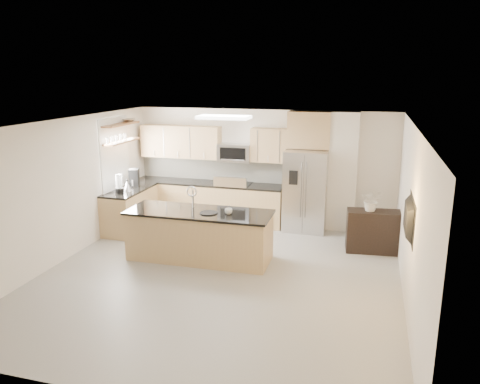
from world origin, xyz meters
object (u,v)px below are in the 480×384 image
(coffee_maker, at_px, (134,178))
(platter, at_px, (209,213))
(microwave, at_px, (235,153))
(cup, at_px, (229,211))
(range, at_px, (234,203))
(television, at_px, (405,218))
(kettle, at_px, (127,186))
(blender, at_px, (119,185))
(flower_vase, at_px, (372,195))
(bowl, at_px, (129,120))
(island, at_px, (200,235))
(credenza, at_px, (374,231))
(refrigerator, at_px, (306,191))

(coffee_maker, bearing_deg, platter, -33.99)
(microwave, height_order, cup, microwave)
(range, distance_m, television, 4.78)
(cup, relative_size, kettle, 0.53)
(blender, height_order, flower_vase, flower_vase)
(microwave, height_order, bowl, bowl)
(island, bearing_deg, platter, -21.56)
(credenza, height_order, platter, platter)
(credenza, height_order, television, television)
(credenza, relative_size, coffee_maker, 2.63)
(bowl, bearing_deg, flower_vase, -4.77)
(microwave, bearing_deg, platter, -84.95)
(range, distance_m, kettle, 2.43)
(microwave, bearing_deg, bowl, -162.26)
(bowl, bearing_deg, microwave, 17.74)
(blender, height_order, bowl, bowl)
(credenza, bearing_deg, platter, -161.54)
(cup, bearing_deg, credenza, 26.61)
(island, distance_m, flower_vase, 3.35)
(blender, distance_m, coffee_maker, 0.69)
(credenza, xyz_separation_m, platter, (-2.91, -1.33, 0.52))
(flower_vase, xyz_separation_m, television, (0.46, -2.08, 0.21))
(refrigerator, height_order, bowl, bowl)
(microwave, height_order, credenza, microwave)
(platter, bearing_deg, flower_vase, 24.82)
(refrigerator, height_order, flower_vase, refrigerator)
(coffee_maker, relative_size, television, 0.36)
(microwave, bearing_deg, range, -90.00)
(microwave, height_order, platter, microwave)
(microwave, relative_size, blender, 1.83)
(island, relative_size, kettle, 10.53)
(cup, bearing_deg, television, -15.71)
(blender, xyz_separation_m, television, (5.58, -1.65, 0.25))
(credenza, height_order, coffee_maker, coffee_maker)
(kettle, bearing_deg, refrigerator, 17.81)
(credenza, relative_size, platter, 3.21)
(blender, bearing_deg, kettle, 78.41)
(flower_vase, bearing_deg, microwave, 159.15)
(credenza, xyz_separation_m, cup, (-2.55, -1.28, 0.57))
(cup, height_order, coffee_maker, coffee_maker)
(island, bearing_deg, coffee_maker, 144.19)
(credenza, xyz_separation_m, coffee_maker, (-5.22, 0.23, 0.69))
(platter, height_order, kettle, kettle)
(platter, distance_m, bowl, 3.35)
(refrigerator, distance_m, cup, 2.50)
(credenza, height_order, flower_vase, flower_vase)
(cup, relative_size, blender, 0.33)
(refrigerator, distance_m, platter, 2.72)
(kettle, height_order, bowl, bowl)
(island, xyz_separation_m, bowl, (-2.26, 1.67, 1.92))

